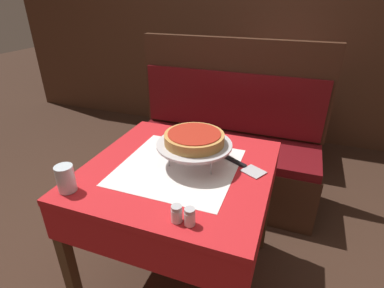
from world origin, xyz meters
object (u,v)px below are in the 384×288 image
at_px(dining_table_front, 179,187).
at_px(dining_table_rear, 276,91).
at_px(pizza_pan_stand, 194,145).
at_px(deep_dish_pizza, 194,138).
at_px(salt_shaker, 177,214).
at_px(pizza_server, 238,163).
at_px(pepper_shaker, 190,217).
at_px(condiment_caddy, 275,72).
at_px(booth_bench, 222,155).
at_px(water_glass_near, 66,179).

height_order(dining_table_front, dining_table_rear, dining_table_rear).
height_order(dining_table_front, pizza_pan_stand, pizza_pan_stand).
bearing_deg(deep_dish_pizza, salt_shaker, -78.94).
height_order(pizza_server, pepper_shaker, pepper_shaker).
bearing_deg(dining_table_front, pepper_shaker, -61.50).
xyz_separation_m(salt_shaker, condiment_caddy, (0.10, 2.14, 0.03)).
distance_m(pizza_server, condiment_caddy, 1.67).
bearing_deg(pizza_server, booth_bench, 109.29).
bearing_deg(pizza_server, pepper_shaker, -98.90).
height_order(pepper_shaker, condiment_caddy, condiment_caddy).
bearing_deg(pizza_server, condiment_caddy, 90.77).
distance_m(dining_table_rear, salt_shaker, 2.05).
bearing_deg(salt_shaker, condiment_caddy, 87.34).
xyz_separation_m(pizza_pan_stand, salt_shaker, (0.08, -0.39, -0.07)).
bearing_deg(pizza_server, dining_table_front, -155.83).
relative_size(deep_dish_pizza, pepper_shaker, 4.09).
xyz_separation_m(pizza_server, salt_shaker, (-0.12, -0.46, 0.03)).
relative_size(booth_bench, pepper_shaker, 21.00).
bearing_deg(dining_table_rear, salt_shaker, -93.66).
bearing_deg(salt_shaker, booth_bench, 96.68).
bearing_deg(pizza_server, dining_table_rear, 89.67).
bearing_deg(dining_table_rear, deep_dish_pizza, -97.18).
bearing_deg(deep_dish_pizza, condiment_caddy, 84.21).
distance_m(pizza_server, pepper_shaker, 0.47).
height_order(dining_table_front, pizza_server, pizza_server).
height_order(booth_bench, water_glass_near, booth_bench).
relative_size(water_glass_near, salt_shaker, 1.74).
height_order(deep_dish_pizza, salt_shaker, deep_dish_pizza).
bearing_deg(pepper_shaker, booth_bench, 98.95).
bearing_deg(water_glass_near, pizza_pan_stand, 42.44).
xyz_separation_m(pizza_pan_stand, deep_dish_pizza, (0.00, -0.00, 0.04)).
relative_size(pizza_pan_stand, salt_shaker, 5.32).
bearing_deg(pizza_pan_stand, dining_table_rear, 82.82).
distance_m(dining_table_front, condiment_caddy, 1.81).
bearing_deg(condiment_caddy, pizza_server, -89.23).
xyz_separation_m(dining_table_rear, pepper_shaker, (-0.08, -2.05, 0.13)).
height_order(dining_table_rear, water_glass_near, water_glass_near).
bearing_deg(dining_table_front, dining_table_rear, 80.98).
relative_size(pizza_pan_stand, deep_dish_pizza, 1.27).
relative_size(deep_dish_pizza, salt_shaker, 4.18).
relative_size(booth_bench, condiment_caddy, 8.24).
relative_size(booth_bench, deep_dish_pizza, 5.14).
relative_size(dining_table_front, pepper_shaker, 12.71).
bearing_deg(dining_table_rear, dining_table_front, -99.02).
distance_m(water_glass_near, salt_shaker, 0.49).
height_order(dining_table_front, condiment_caddy, condiment_caddy).
xyz_separation_m(booth_bench, pepper_shaker, (0.19, -1.22, 0.43)).
distance_m(pizza_pan_stand, pizza_server, 0.23).
bearing_deg(water_glass_near, salt_shaker, -1.68).
relative_size(water_glass_near, pepper_shaker, 1.70).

